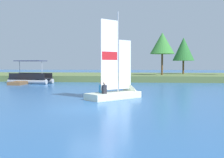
% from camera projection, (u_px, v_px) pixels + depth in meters
% --- Properties ---
extents(ground_plane, '(200.00, 200.00, 0.00)m').
position_uv_depth(ground_plane, '(91.00, 109.00, 15.10)').
color(ground_plane, '#2D609E').
extents(shore_bank, '(80.00, 15.45, 0.83)m').
position_uv_depth(shore_bank, '(122.00, 77.00, 44.15)').
color(shore_bank, '#5B703D').
rests_on(shore_bank, ground).
extents(shoreline_tree_left, '(3.56, 3.56, 6.20)m').
position_uv_depth(shoreline_tree_left, '(162.00, 43.00, 40.27)').
color(shoreline_tree_left, brown).
rests_on(shoreline_tree_left, shore_bank).
extents(shoreline_tree_midleft, '(3.45, 3.45, 5.89)m').
position_uv_depth(shoreline_tree_midleft, '(184.00, 49.00, 44.51)').
color(shoreline_tree_midleft, brown).
rests_on(shoreline_tree_midleft, shore_bank).
extents(wooden_dock, '(1.51, 6.75, 0.37)m').
position_uv_depth(wooden_dock, '(25.00, 82.00, 34.68)').
color(wooden_dock, brown).
rests_on(wooden_dock, ground).
extents(sailboat, '(4.23, 4.28, 6.59)m').
position_uv_depth(sailboat, '(121.00, 92.00, 19.93)').
color(sailboat, silver).
rests_on(sailboat, ground).
extents(pontoon_boat, '(5.65, 3.16, 2.87)m').
position_uv_depth(pontoon_boat, '(31.00, 78.00, 34.68)').
color(pontoon_boat, '#B2B2B7').
rests_on(pontoon_boat, ground).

